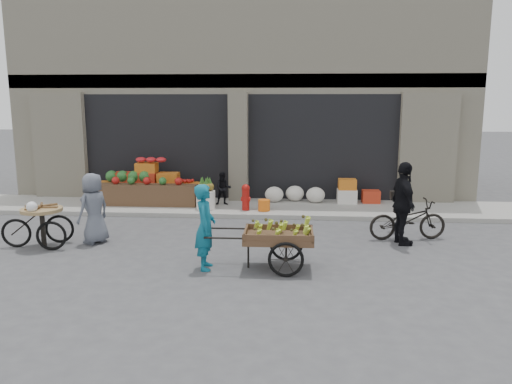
# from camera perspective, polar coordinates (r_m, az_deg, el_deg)

# --- Properties ---
(ground) EXTENTS (80.00, 80.00, 0.00)m
(ground) POSITION_cam_1_polar(r_m,az_deg,el_deg) (10.19, -5.07, -7.05)
(ground) COLOR #424244
(ground) RESTS_ON ground
(sidewalk) EXTENTS (18.00, 2.20, 0.12)m
(sidewalk) POSITION_cam_1_polar(r_m,az_deg,el_deg) (14.10, -2.38, -1.79)
(sidewalk) COLOR gray
(sidewalk) RESTS_ON ground
(building) EXTENTS (14.00, 6.45, 7.00)m
(building) POSITION_cam_1_polar(r_m,az_deg,el_deg) (17.69, -0.95, 11.52)
(building) COLOR beige
(building) RESTS_ON ground
(fruit_display) EXTENTS (3.10, 1.12, 1.24)m
(fruit_display) POSITION_cam_1_polar(r_m,az_deg,el_deg) (14.75, -11.90, 0.96)
(fruit_display) COLOR red
(fruit_display) RESTS_ON sidewalk
(pineapple_bin) EXTENTS (0.52, 0.52, 0.50)m
(pineapple_bin) POSITION_cam_1_polar(r_m,az_deg,el_deg) (13.66, -5.76, -0.91)
(pineapple_bin) COLOR silver
(pineapple_bin) RESTS_ON sidewalk
(fire_hydrant) EXTENTS (0.22, 0.22, 0.71)m
(fire_hydrant) POSITION_cam_1_polar(r_m,az_deg,el_deg) (13.44, -1.18, -0.47)
(fire_hydrant) COLOR #A5140F
(fire_hydrant) RESTS_ON sidewalk
(orange_bucket) EXTENTS (0.32, 0.32, 0.30)m
(orange_bucket) POSITION_cam_1_polar(r_m,az_deg,el_deg) (13.40, 0.93, -1.52)
(orange_bucket) COLOR orange
(orange_bucket) RESTS_ON sidewalk
(right_bay_goods) EXTENTS (3.35, 0.60, 0.70)m
(right_bay_goods) POSITION_cam_1_polar(r_m,az_deg,el_deg) (14.56, 8.16, -0.10)
(right_bay_goods) COLOR silver
(right_bay_goods) RESTS_ON sidewalk
(seated_person) EXTENTS (0.51, 0.43, 0.93)m
(seated_person) POSITION_cam_1_polar(r_m,az_deg,el_deg) (14.14, -3.76, 0.40)
(seated_person) COLOR black
(seated_person) RESTS_ON sidewalk
(banana_cart) EXTENTS (2.16, 0.96, 0.90)m
(banana_cart) POSITION_cam_1_polar(r_m,az_deg,el_deg) (9.14, 2.31, -4.83)
(banana_cart) COLOR brown
(banana_cart) RESTS_ON ground
(vendor_woman) EXTENTS (0.43, 0.61, 1.58)m
(vendor_woman) POSITION_cam_1_polar(r_m,az_deg,el_deg) (9.14, -5.83, -3.99)
(vendor_woman) COLOR #0F617A
(vendor_woman) RESTS_ON ground
(tricycle_cart) EXTENTS (1.46, 0.96, 0.95)m
(tricycle_cart) POSITION_cam_1_polar(r_m,az_deg,el_deg) (11.40, -23.26, -3.04)
(tricycle_cart) COLOR #9E7F51
(tricycle_cart) RESTS_ON ground
(vendor_grey) EXTENTS (0.79, 0.89, 1.53)m
(vendor_grey) POSITION_cam_1_polar(r_m,az_deg,el_deg) (11.28, -18.06, -1.78)
(vendor_grey) COLOR slate
(vendor_grey) RESTS_ON ground
(bicycle) EXTENTS (1.79, 0.85, 0.90)m
(bicycle) POSITION_cam_1_polar(r_m,az_deg,el_deg) (11.56, 16.93, -3.04)
(bicycle) COLOR black
(bicycle) RESTS_ON ground
(cyclist) EXTENTS (0.59, 1.10, 1.79)m
(cyclist) POSITION_cam_1_polar(r_m,az_deg,el_deg) (11.04, 16.49, -1.29)
(cyclist) COLOR black
(cyclist) RESTS_ON ground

